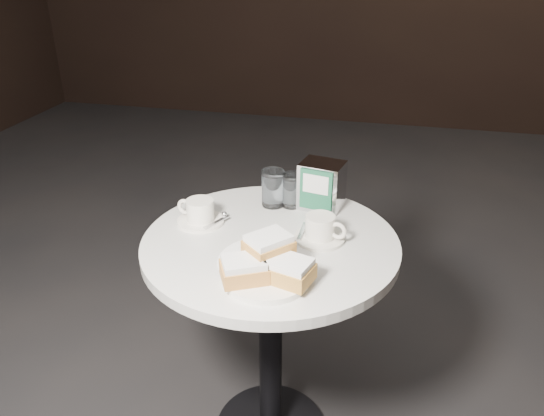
{
  "coord_description": "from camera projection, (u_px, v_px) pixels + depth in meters",
  "views": [
    {
      "loc": [
        0.29,
        -1.21,
        1.47
      ],
      "look_at": [
        0.0,
        0.02,
        0.83
      ],
      "focal_mm": 35.0,
      "sensor_mm": 36.0,
      "label": 1
    }
  ],
  "objects": [
    {
      "name": "cafe_table",
      "position": [
        270.0,
        298.0,
        1.53
      ],
      "size": [
        0.7,
        0.7,
        0.74
      ],
      "color": "black",
      "rests_on": "ground"
    },
    {
      "name": "sugar_spill",
      "position": [
        266.0,
        261.0,
        1.34
      ],
      "size": [
        0.32,
        0.32,
        0.0
      ],
      "primitive_type": "cylinder",
      "rotation": [
        0.0,
        0.0,
        0.4
      ],
      "color": "white",
      "rests_on": "cafe_table"
    },
    {
      "name": "beignet_plate",
      "position": [
        267.0,
        267.0,
        1.25
      ],
      "size": [
        0.24,
        0.24,
        0.1
      ],
      "rotation": [
        0.0,
        0.0,
        0.15
      ],
      "color": "white",
      "rests_on": "cafe_table"
    },
    {
      "name": "coffee_cup_left",
      "position": [
        200.0,
        213.0,
        1.51
      ],
      "size": [
        0.16,
        0.16,
        0.07
      ],
      "rotation": [
        0.0,
        0.0,
        -0.19
      ],
      "color": "white",
      "rests_on": "cafe_table"
    },
    {
      "name": "coffee_cup_right",
      "position": [
        320.0,
        230.0,
        1.42
      ],
      "size": [
        0.17,
        0.17,
        0.07
      ],
      "rotation": [
        0.0,
        0.0,
        -0.27
      ],
      "color": "silver",
      "rests_on": "cafe_table"
    },
    {
      "name": "water_glass_left",
      "position": [
        273.0,
        189.0,
        1.6
      ],
      "size": [
        0.07,
        0.07,
        0.11
      ],
      "rotation": [
        0.0,
        0.0,
        -0.06
      ],
      "color": "silver",
      "rests_on": "cafe_table"
    },
    {
      "name": "water_glass_right",
      "position": [
        292.0,
        191.0,
        1.6
      ],
      "size": [
        0.07,
        0.07,
        0.1
      ],
      "rotation": [
        0.0,
        0.0,
        -0.06
      ],
      "color": "silver",
      "rests_on": "cafe_table"
    },
    {
      "name": "napkin_dispenser",
      "position": [
        322.0,
        185.0,
        1.58
      ],
      "size": [
        0.14,
        0.12,
        0.14
      ],
      "rotation": [
        0.0,
        0.0,
        -0.2
      ],
      "color": "silver",
      "rests_on": "cafe_table"
    }
  ]
}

